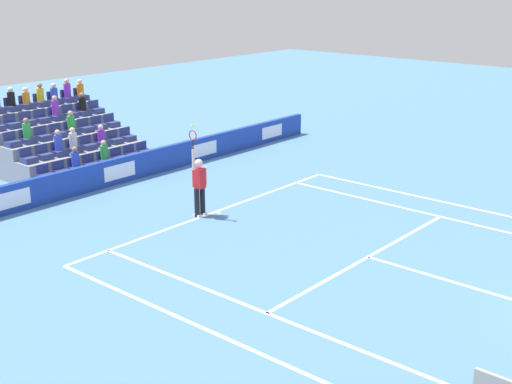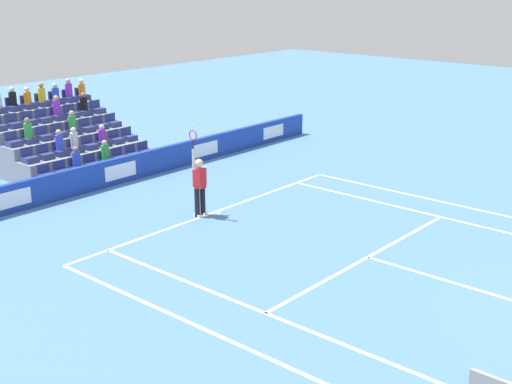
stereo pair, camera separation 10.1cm
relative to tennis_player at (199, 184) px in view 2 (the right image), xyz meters
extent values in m
cube|color=white|center=(-0.56, 0.11, -0.99)|extent=(10.97, 0.10, 0.01)
cube|color=white|center=(-0.56, 5.60, -0.99)|extent=(8.23, 0.10, 0.01)
cube|color=white|center=(-0.56, 8.80, -0.99)|extent=(0.10, 6.40, 0.01)
cube|color=white|center=(3.55, 6.05, -0.99)|extent=(0.10, 11.89, 0.01)
cube|color=white|center=(-4.68, 6.05, -0.99)|extent=(0.10, 11.89, 0.01)
cube|color=white|center=(4.92, 6.05, -0.99)|extent=(0.10, 11.89, 0.01)
cube|color=white|center=(-6.05, 6.05, -0.99)|extent=(0.10, 11.89, 0.01)
cube|color=white|center=(-0.56, 0.21, -0.99)|extent=(0.10, 0.20, 0.01)
cube|color=#193899|center=(-0.56, -4.60, -0.53)|extent=(20.96, 0.20, 0.92)
cube|color=white|center=(-8.95, -4.49, -0.53)|extent=(1.34, 0.01, 0.51)
cube|color=white|center=(-4.76, -4.49, -0.53)|extent=(1.34, 0.01, 0.51)
cube|color=white|center=(-0.56, -4.49, -0.53)|extent=(1.34, 0.01, 0.51)
cube|color=white|center=(3.63, -4.49, -0.53)|extent=(1.34, 0.01, 0.51)
cylinder|color=black|center=(-0.13, 0.00, -0.54)|extent=(0.16, 0.16, 0.90)
cylinder|color=black|center=(0.11, 0.00, -0.54)|extent=(0.16, 0.16, 0.90)
cube|color=white|center=(-0.13, 0.00, -0.95)|extent=(0.12, 0.26, 0.08)
cube|color=white|center=(0.11, 0.00, -0.95)|extent=(0.12, 0.26, 0.08)
cube|color=red|center=(-0.01, 0.00, 0.21)|extent=(0.22, 0.36, 0.60)
sphere|color=beige|center=(-0.01, 0.00, 0.67)|extent=(0.24, 0.24, 0.24)
cylinder|color=beige|center=(0.21, 0.00, 0.82)|extent=(0.09, 0.09, 0.62)
cylinder|color=beige|center=(-0.23, 0.05, 0.23)|extent=(0.09, 0.09, 0.56)
cylinder|color=black|center=(0.21, 0.00, 1.27)|extent=(0.04, 0.04, 0.28)
torus|color=red|center=(0.21, 0.00, 1.55)|extent=(0.03, 0.31, 0.31)
sphere|color=#D1E533|center=(0.21, 0.00, 1.83)|extent=(0.07, 0.07, 0.07)
cube|color=gray|center=(-0.56, -5.67, -0.78)|extent=(4.96, 0.95, 0.42)
cube|color=navy|center=(-2.73, -5.67, -0.47)|extent=(0.48, 0.44, 0.20)
cube|color=navy|center=(-2.73, -5.87, -0.22)|extent=(0.48, 0.04, 0.30)
cube|color=navy|center=(-2.11, -5.67, -0.47)|extent=(0.48, 0.44, 0.20)
cube|color=navy|center=(-2.11, -5.87, -0.22)|extent=(0.48, 0.04, 0.30)
cube|color=navy|center=(-1.49, -5.67, -0.47)|extent=(0.48, 0.44, 0.20)
cube|color=navy|center=(-1.49, -5.87, -0.22)|extent=(0.48, 0.04, 0.30)
cube|color=navy|center=(-0.87, -5.67, -0.47)|extent=(0.48, 0.44, 0.20)
cube|color=navy|center=(-0.87, -5.87, -0.22)|extent=(0.48, 0.04, 0.30)
cube|color=navy|center=(-0.25, -5.67, -0.47)|extent=(0.48, 0.44, 0.20)
cube|color=navy|center=(-0.25, -5.87, -0.22)|extent=(0.48, 0.04, 0.30)
cube|color=navy|center=(0.37, -5.67, -0.47)|extent=(0.48, 0.44, 0.20)
cube|color=navy|center=(0.37, -5.87, -0.22)|extent=(0.48, 0.04, 0.30)
cube|color=navy|center=(0.99, -5.67, -0.47)|extent=(0.48, 0.44, 0.20)
cube|color=navy|center=(0.99, -5.87, -0.22)|extent=(0.48, 0.04, 0.30)
cube|color=navy|center=(1.61, -5.67, -0.47)|extent=(0.48, 0.44, 0.20)
cube|color=navy|center=(1.61, -5.87, -0.22)|extent=(0.48, 0.04, 0.30)
cube|color=gray|center=(-0.56, -6.62, -0.57)|extent=(4.96, 0.95, 0.84)
cube|color=navy|center=(-2.73, -6.62, -0.05)|extent=(0.48, 0.44, 0.20)
cube|color=navy|center=(-2.73, -6.82, 0.20)|extent=(0.48, 0.04, 0.30)
cube|color=navy|center=(-2.11, -6.62, -0.05)|extent=(0.48, 0.44, 0.20)
cube|color=navy|center=(-2.11, -6.82, 0.20)|extent=(0.48, 0.04, 0.30)
cube|color=navy|center=(-1.49, -6.62, -0.05)|extent=(0.48, 0.44, 0.20)
cube|color=navy|center=(-1.49, -6.82, 0.20)|extent=(0.48, 0.04, 0.30)
cube|color=navy|center=(-0.87, -6.62, -0.05)|extent=(0.48, 0.44, 0.20)
cube|color=navy|center=(-0.87, -6.82, 0.20)|extent=(0.48, 0.04, 0.30)
cube|color=navy|center=(-0.25, -6.62, -0.05)|extent=(0.48, 0.44, 0.20)
cube|color=navy|center=(-0.25, -6.82, 0.20)|extent=(0.48, 0.04, 0.30)
cube|color=navy|center=(0.37, -6.62, -0.05)|extent=(0.48, 0.44, 0.20)
cube|color=navy|center=(0.37, -6.82, 0.20)|extent=(0.48, 0.04, 0.30)
cube|color=navy|center=(0.99, -6.62, -0.05)|extent=(0.48, 0.44, 0.20)
cube|color=navy|center=(0.99, -6.82, 0.20)|extent=(0.48, 0.04, 0.30)
cube|color=navy|center=(1.61, -6.62, -0.05)|extent=(0.48, 0.44, 0.20)
cube|color=navy|center=(1.61, -6.82, 0.20)|extent=(0.48, 0.04, 0.30)
cube|color=gray|center=(-0.56, -7.57, -0.36)|extent=(4.96, 0.95, 1.26)
cube|color=navy|center=(-2.73, -7.57, 0.37)|extent=(0.48, 0.44, 0.20)
cube|color=navy|center=(-2.73, -7.77, 0.62)|extent=(0.48, 0.04, 0.30)
cube|color=navy|center=(-2.11, -7.57, 0.37)|extent=(0.48, 0.44, 0.20)
cube|color=navy|center=(-2.11, -7.77, 0.62)|extent=(0.48, 0.04, 0.30)
cube|color=navy|center=(-1.49, -7.57, 0.37)|extent=(0.48, 0.44, 0.20)
cube|color=navy|center=(-1.49, -7.77, 0.62)|extent=(0.48, 0.04, 0.30)
cube|color=navy|center=(-0.87, -7.57, 0.37)|extent=(0.48, 0.44, 0.20)
cube|color=navy|center=(-0.87, -7.77, 0.62)|extent=(0.48, 0.04, 0.30)
cube|color=navy|center=(-0.25, -7.57, 0.37)|extent=(0.48, 0.44, 0.20)
cube|color=navy|center=(-0.25, -7.77, 0.62)|extent=(0.48, 0.04, 0.30)
cube|color=navy|center=(0.37, -7.57, 0.37)|extent=(0.48, 0.44, 0.20)
cube|color=navy|center=(0.37, -7.77, 0.62)|extent=(0.48, 0.04, 0.30)
cube|color=navy|center=(0.99, -7.57, 0.37)|extent=(0.48, 0.44, 0.20)
cube|color=navy|center=(0.99, -7.77, 0.62)|extent=(0.48, 0.04, 0.30)
cube|color=navy|center=(1.61, -7.57, 0.37)|extent=(0.48, 0.44, 0.20)
cube|color=navy|center=(1.61, -7.77, 0.62)|extent=(0.48, 0.04, 0.30)
cube|color=gray|center=(-0.56, -8.52, -0.15)|extent=(4.96, 0.95, 1.68)
cube|color=navy|center=(-2.73, -8.52, 0.79)|extent=(0.48, 0.44, 0.20)
cube|color=navy|center=(-2.73, -8.72, 1.04)|extent=(0.48, 0.04, 0.30)
cube|color=navy|center=(-2.11, -8.52, 0.79)|extent=(0.48, 0.44, 0.20)
cube|color=navy|center=(-2.11, -8.72, 1.04)|extent=(0.48, 0.04, 0.30)
cube|color=navy|center=(-1.49, -8.52, 0.79)|extent=(0.48, 0.44, 0.20)
cube|color=navy|center=(-1.49, -8.72, 1.04)|extent=(0.48, 0.04, 0.30)
cube|color=navy|center=(-0.87, -8.52, 0.79)|extent=(0.48, 0.44, 0.20)
cube|color=navy|center=(-0.87, -8.72, 1.04)|extent=(0.48, 0.04, 0.30)
cube|color=navy|center=(-0.25, -8.52, 0.79)|extent=(0.48, 0.44, 0.20)
cube|color=navy|center=(-0.25, -8.72, 1.04)|extent=(0.48, 0.04, 0.30)
cube|color=navy|center=(0.37, -8.52, 0.79)|extent=(0.48, 0.44, 0.20)
cube|color=navy|center=(0.37, -8.72, 1.04)|extent=(0.48, 0.04, 0.30)
cube|color=navy|center=(0.99, -8.52, 0.79)|extent=(0.48, 0.44, 0.20)
cube|color=navy|center=(0.99, -8.72, 1.04)|extent=(0.48, 0.04, 0.30)
cube|color=gray|center=(-0.56, -9.47, 0.06)|extent=(4.96, 0.95, 2.10)
cube|color=navy|center=(-2.73, -9.47, 1.21)|extent=(0.48, 0.44, 0.20)
cube|color=navy|center=(-2.73, -9.67, 1.46)|extent=(0.48, 0.04, 0.30)
cube|color=navy|center=(-2.11, -9.47, 1.21)|extent=(0.48, 0.44, 0.20)
cube|color=navy|center=(-2.11, -9.67, 1.46)|extent=(0.48, 0.04, 0.30)
cube|color=navy|center=(-1.49, -9.47, 1.21)|extent=(0.48, 0.44, 0.20)
cube|color=navy|center=(-1.49, -9.67, 1.46)|extent=(0.48, 0.04, 0.30)
cube|color=navy|center=(-0.87, -9.47, 1.21)|extent=(0.48, 0.44, 0.20)
cube|color=navy|center=(-0.87, -9.67, 1.46)|extent=(0.48, 0.04, 0.30)
cube|color=navy|center=(-0.25, -9.47, 1.21)|extent=(0.48, 0.44, 0.20)
cube|color=navy|center=(-0.25, -9.67, 1.46)|extent=(0.48, 0.04, 0.30)
cube|color=navy|center=(0.37, -9.47, 1.21)|extent=(0.48, 0.44, 0.20)
cube|color=navy|center=(0.37, -9.67, 1.46)|extent=(0.48, 0.04, 0.30)
cylinder|color=black|center=(0.37, -9.52, 1.56)|extent=(0.28, 0.28, 0.50)
sphere|color=beige|center=(0.37, -9.52, 1.91)|extent=(0.20, 0.20, 0.20)
cylinder|color=blue|center=(-1.49, -9.52, 1.53)|extent=(0.28, 0.28, 0.43)
sphere|color=beige|center=(-1.49, -9.52, 1.84)|extent=(0.20, 0.20, 0.20)
cylinder|color=orange|center=(-2.73, -9.52, 1.54)|extent=(0.28, 0.28, 0.46)
sphere|color=beige|center=(-2.73, -9.52, 1.87)|extent=(0.20, 0.20, 0.20)
cylinder|color=blue|center=(0.37, -6.67, 0.32)|extent=(0.28, 0.28, 0.54)
sphere|color=#D3A884|center=(0.37, -6.67, 0.69)|extent=(0.20, 0.20, 0.20)
cylinder|color=white|center=(-0.25, -6.67, 0.31)|extent=(0.28, 0.28, 0.52)
sphere|color=beige|center=(-0.25, -6.67, 0.67)|extent=(0.20, 0.20, 0.20)
cylinder|color=yellow|center=(-0.87, -9.52, 1.56)|extent=(0.28, 0.28, 0.51)
sphere|color=#9E7251|center=(-0.87, -9.52, 1.92)|extent=(0.20, 0.20, 0.20)
cylinder|color=green|center=(0.99, -7.62, 0.73)|extent=(0.28, 0.28, 0.52)
sphere|color=#9E7251|center=(0.99, -7.62, 1.08)|extent=(0.20, 0.20, 0.20)
cylinder|color=purple|center=(-1.49, -6.67, 0.26)|extent=(0.28, 0.28, 0.42)
sphere|color=beige|center=(-1.49, -6.67, 0.57)|extent=(0.20, 0.20, 0.20)
cylinder|color=orange|center=(-0.25, -9.52, 1.52)|extent=(0.28, 0.28, 0.42)
sphere|color=beige|center=(-0.25, -9.52, 1.83)|extent=(0.20, 0.20, 0.20)
cylinder|color=green|center=(-0.87, -7.62, 0.72)|extent=(0.28, 0.28, 0.50)
sphere|color=#D3A884|center=(-0.87, -7.62, 1.07)|extent=(0.20, 0.20, 0.20)
cylinder|color=black|center=(-2.11, -8.57, 1.14)|extent=(0.28, 0.28, 0.51)
sphere|color=#9E7251|center=(-2.11, -8.57, 1.49)|extent=(0.20, 0.20, 0.20)
cylinder|color=purple|center=(-0.87, -8.57, 1.16)|extent=(0.28, 0.28, 0.54)
sphere|color=#D3A884|center=(-0.87, -8.57, 1.53)|extent=(0.20, 0.20, 0.20)
cylinder|color=blue|center=(0.37, -5.72, -0.12)|extent=(0.28, 0.28, 0.50)
sphere|color=#9E7251|center=(0.37, -5.72, 0.23)|extent=(0.20, 0.20, 0.20)
cylinder|color=green|center=(-0.87, -5.72, -0.12)|extent=(0.28, 0.28, 0.51)
sphere|color=#D3A884|center=(-0.87, -5.72, 0.23)|extent=(0.20, 0.20, 0.20)
cylinder|color=purple|center=(-2.11, -9.52, 1.58)|extent=(0.28, 0.28, 0.54)
sphere|color=#D3A884|center=(-2.11, -9.52, 1.95)|extent=(0.20, 0.20, 0.20)
camera|label=1|loc=(13.94, 14.17, 6.02)|focal=48.51mm
camera|label=2|loc=(13.87, 14.25, 6.02)|focal=48.51mm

